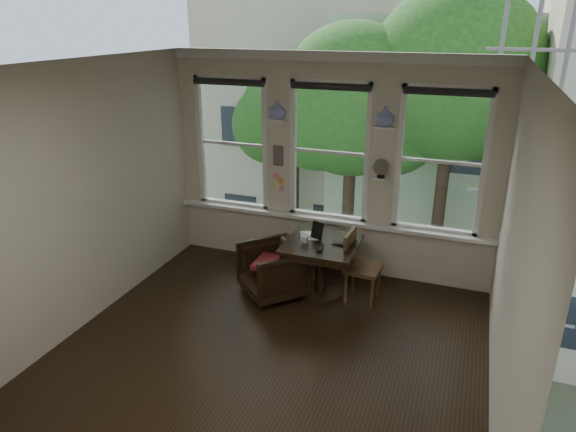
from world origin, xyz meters
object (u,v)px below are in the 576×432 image
at_px(table, 321,269).
at_px(mug, 305,239).
at_px(side_chair_right, 363,268).
at_px(laptop, 343,245).
at_px(armchair_left, 273,271).

bearing_deg(table, mug, -159.70).
bearing_deg(table, side_chair_right, 5.98).
bearing_deg(laptop, armchair_left, -170.89).
bearing_deg(table, armchair_left, -161.52).
bearing_deg(side_chair_right, mug, 102.88).
bearing_deg(laptop, mug, -174.93).
distance_m(table, mug, 0.47).
distance_m(armchair_left, mug, 0.61).
bearing_deg(side_chair_right, armchair_left, 105.55).
relative_size(table, side_chair_right, 0.98).
relative_size(armchair_left, side_chair_right, 0.83).
xyz_separation_m(armchair_left, mug, (0.39, 0.12, 0.45)).
height_order(table, laptop, laptop).
relative_size(table, mug, 8.59).
distance_m(table, armchair_left, 0.62).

